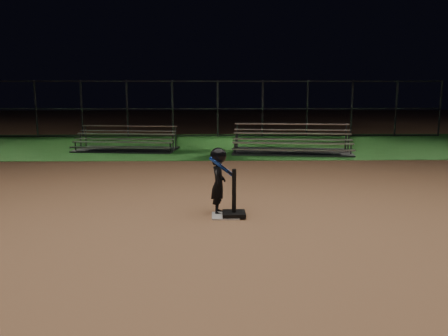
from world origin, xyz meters
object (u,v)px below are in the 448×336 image
home_plate (225,216)px  child_batter (218,179)px  bleacher_left (126,146)px  bleacher_right (292,147)px  batting_tee (234,207)px

home_plate → child_batter: bearing=119.6°
child_batter → bleacher_left: 8.78m
bleacher_right → bleacher_left: bearing=179.4°
batting_tee → child_batter: 0.55m
child_batter → batting_tee: bearing=-127.8°
batting_tee → bleacher_left: bearing=111.7°
bleacher_left → bleacher_right: (5.63, -0.74, 0.02)m
bleacher_left → home_plate: bearing=-62.8°
child_batter → bleacher_right: size_ratio=0.28×
batting_tee → bleacher_right: size_ratio=0.19×
home_plate → bleacher_right: bearing=72.5°
home_plate → child_batter: 0.63m
batting_tee → child_batter: (-0.25, 0.22, 0.44)m
child_batter → bleacher_right: bearing=-15.4°
batting_tee → bleacher_left: bleacher_left is taller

